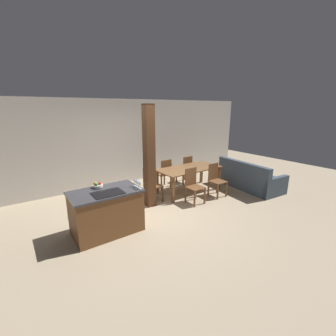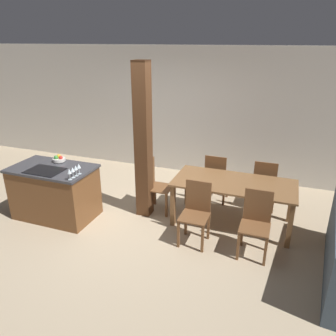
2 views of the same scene
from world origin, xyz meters
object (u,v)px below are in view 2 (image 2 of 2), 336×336
object	(u,v)px
dining_chair_near_left	(196,212)
dining_chair_far_left	(216,177)
dining_chair_near_right	(256,222)
kitchen_island	(55,192)
wine_glass_near	(69,172)
dining_chair_far_right	(264,184)
wine_glass_far	(76,168)
wine_glass_end	(79,166)
wine_glass_middle	(73,170)
timber_post	(143,143)
dining_table	(234,188)
dining_chair_head_end	(156,185)
fruit_bowl	(59,159)

from	to	relation	value
dining_chair_near_left	dining_chair_far_left	world-z (taller)	same
dining_chair_near_left	dining_chair_near_right	xyz separation A→B (m)	(0.85, 0.00, 0.00)
kitchen_island	wine_glass_near	bearing A→B (deg)	-28.86
wine_glass_near	dining_chair_far_right	distance (m)	3.23
kitchen_island	dining_chair_near_left	distance (m)	2.40
wine_glass_far	wine_glass_end	distance (m)	0.08
wine_glass_middle	dining_chair_far_left	xyz separation A→B (m)	(1.79, 1.70, -0.54)
timber_post	kitchen_island	bearing A→B (deg)	-156.37
wine_glass_middle	dining_chair_far_right	distance (m)	3.19
kitchen_island	wine_glass_far	world-z (taller)	wine_glass_far
kitchen_island	dining_chair_near_left	xyz separation A→B (m)	(2.39, 0.10, 0.04)
wine_glass_near	dining_chair_far_left	distance (m)	2.58
dining_table	dining_chair_near_right	world-z (taller)	dining_chair_near_right
dining_chair_near_left	dining_chair_far_right	world-z (taller)	same
wine_glass_near	dining_chair_head_end	world-z (taller)	wine_glass_near
wine_glass_end	timber_post	size ratio (longest dim) A/B	0.07
dining_chair_far_left	wine_glass_near	bearing A→B (deg)	44.75
timber_post	wine_glass_end	bearing A→B (deg)	-137.77
kitchen_island	dining_chair_far_right	distance (m)	3.55
fruit_bowl	timber_post	distance (m)	1.49
wine_glass_middle	dining_chair_near_right	world-z (taller)	wine_glass_middle
dining_chair_head_end	wine_glass_end	bearing A→B (deg)	134.12
dining_chair_far_right	dining_chair_head_end	distance (m)	1.87
kitchen_island	fruit_bowl	world-z (taller)	fruit_bowl
dining_chair_near_right	timber_post	world-z (taller)	timber_post
wine_glass_near	wine_glass_end	distance (m)	0.23
wine_glass_end	kitchen_island	bearing A→B (deg)	170.77
dining_chair_near_right	dining_chair_far_right	distance (m)	1.35
dining_chair_near_right	dining_chair_far_left	bearing A→B (deg)	122.21
fruit_bowl	dining_chair_near_left	xyz separation A→B (m)	(2.45, -0.16, -0.45)
fruit_bowl	kitchen_island	bearing A→B (deg)	-78.51
dining_chair_far_left	wine_glass_far	bearing A→B (deg)	42.15
wine_glass_middle	wine_glass_end	bearing A→B (deg)	90.00
dining_chair_near_left	dining_chair_head_end	distance (m)	1.12
dining_table	dining_chair_far_right	bearing A→B (deg)	57.79
wine_glass_near	dining_chair_near_right	world-z (taller)	wine_glass_near
kitchen_island	timber_post	bearing A→B (deg)	23.63
kitchen_island	dining_chair_near_right	world-z (taller)	dining_chair_near_right
wine_glass_near	fruit_bowl	bearing A→B (deg)	137.63
wine_glass_end	dining_chair_near_left	bearing A→B (deg)	6.37
dining_chair_near_right	wine_glass_middle	bearing A→B (deg)	-172.34
wine_glass_far	timber_post	world-z (taller)	timber_post
dining_chair_near_right	wine_glass_end	bearing A→B (deg)	-175.66
wine_glass_far	dining_chair_far_left	xyz separation A→B (m)	(1.79, 1.62, -0.54)
wine_glass_near	wine_glass_far	bearing A→B (deg)	90.00
wine_glass_end	dining_chair_far_left	world-z (taller)	wine_glass_end
dining_chair_far_right	kitchen_island	bearing A→B (deg)	24.10
dining_table	dining_chair_near_left	size ratio (longest dim) A/B	2.06
dining_chair_near_left	dining_chair_far_right	xyz separation A→B (m)	(0.85, 1.35, 0.00)
wine_glass_far	timber_post	distance (m)	1.11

